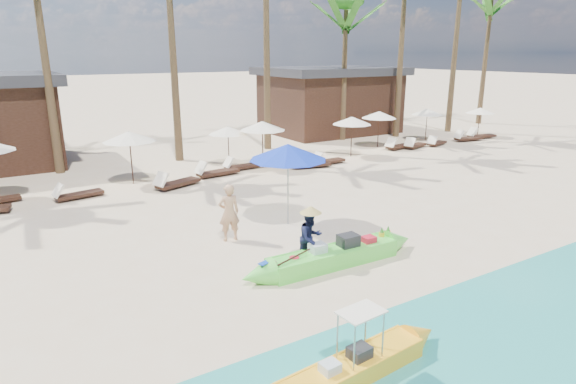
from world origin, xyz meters
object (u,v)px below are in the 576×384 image
tourist (229,213)px  green_canoe (334,256)px  blue_umbrella (288,152)px  yellow_canoe (351,369)px

tourist → green_canoe: bearing=127.0°
blue_umbrella → yellow_canoe: bearing=-113.5°
yellow_canoe → tourist: size_ratio=2.76×
yellow_canoe → tourist: bearing=78.0°
yellow_canoe → blue_umbrella: size_ratio=1.81×
yellow_canoe → green_canoe: bearing=52.6°
green_canoe → yellow_canoe: yellow_canoe is taller
green_canoe → blue_umbrella: (0.58, 3.20, 2.08)m
blue_umbrella → green_canoe: bearing=-100.3°
yellow_canoe → tourist: 6.78m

